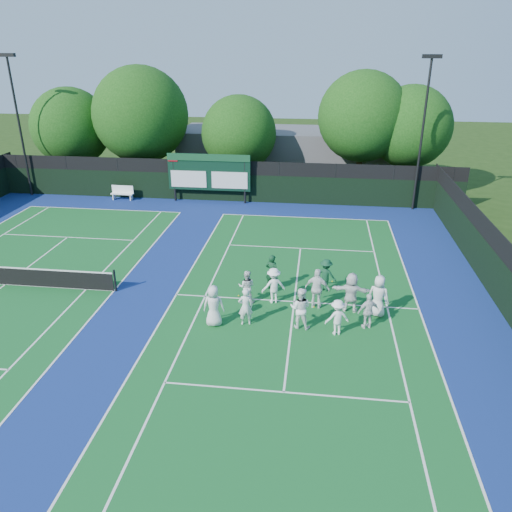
# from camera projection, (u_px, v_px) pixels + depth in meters

# --- Properties ---
(ground) EXTENTS (120.00, 120.00, 0.00)m
(ground) POSITION_uv_depth(u_px,v_px,m) (293.00, 313.00, 21.63)
(ground) COLOR #1B340E
(ground) RESTS_ON ground
(court_apron) EXTENTS (34.00, 32.00, 0.01)m
(court_apron) POSITION_uv_depth(u_px,v_px,m) (166.00, 294.00, 23.23)
(court_apron) COLOR navy
(court_apron) RESTS_ON ground
(near_court) EXTENTS (11.05, 23.85, 0.01)m
(near_court) POSITION_uv_depth(u_px,v_px,m) (294.00, 302.00, 22.54)
(near_court) COLOR #115621
(near_court) RESTS_ON ground
(left_court) EXTENTS (11.05, 23.85, 0.01)m
(left_court) POSITION_uv_depth(u_px,v_px,m) (5.00, 284.00, 24.15)
(left_court) COLOR #115621
(left_court) RESTS_ON ground
(back_fence) EXTENTS (34.00, 0.08, 3.00)m
(back_fence) POSITION_uv_depth(u_px,v_px,m) (224.00, 183.00, 36.37)
(back_fence) COLOR black
(back_fence) RESTS_ON ground
(divider_fence_right) EXTENTS (0.08, 32.00, 3.00)m
(divider_fence_right) POSITION_uv_depth(u_px,v_px,m) (509.00, 286.00, 20.97)
(divider_fence_right) COLOR black
(divider_fence_right) RESTS_ON ground
(scoreboard) EXTENTS (6.00, 0.21, 3.55)m
(scoreboard) POSITION_uv_depth(u_px,v_px,m) (209.00, 173.00, 35.79)
(scoreboard) COLOR black
(scoreboard) RESTS_ON ground
(clubhouse) EXTENTS (18.00, 6.00, 4.00)m
(clubhouse) POSITION_uv_depth(u_px,v_px,m) (287.00, 153.00, 42.95)
(clubhouse) COLOR #545458
(clubhouse) RESTS_ON ground
(light_pole_left) EXTENTS (1.20, 0.30, 10.12)m
(light_pole_left) POSITION_uv_depth(u_px,v_px,m) (17.00, 110.00, 35.88)
(light_pole_left) COLOR black
(light_pole_left) RESTS_ON ground
(light_pole_right) EXTENTS (1.20, 0.30, 10.12)m
(light_pole_right) POSITION_uv_depth(u_px,v_px,m) (424.00, 117.00, 32.59)
(light_pole_right) COLOR black
(light_pole_right) RESTS_ON ground
(tennis_net) EXTENTS (11.30, 0.10, 1.10)m
(tennis_net) POSITION_uv_depth(u_px,v_px,m) (3.00, 275.00, 23.96)
(tennis_net) COLOR black
(tennis_net) RESTS_ON ground
(bench) EXTENTS (1.69, 0.53, 1.06)m
(bench) POSITION_uv_depth(u_px,v_px,m) (122.00, 192.00, 36.99)
(bench) COLOR white
(bench) RESTS_ON ground
(tree_a) EXTENTS (6.18, 6.18, 7.67)m
(tree_a) POSITION_uv_depth(u_px,v_px,m) (73.00, 129.00, 39.91)
(tree_a) COLOR #301E0D
(tree_a) RESTS_ON ground
(tree_b) EXTENTS (7.39, 7.39, 9.32)m
(tree_b) POSITION_uv_depth(u_px,v_px,m) (143.00, 117.00, 38.83)
(tree_b) COLOR #301E0D
(tree_b) RESTS_ON ground
(tree_c) EXTENTS (5.75, 5.75, 7.25)m
(tree_c) POSITION_uv_depth(u_px,v_px,m) (241.00, 135.00, 38.42)
(tree_c) COLOR #301E0D
(tree_c) RESTS_ON ground
(tree_d) EXTENTS (6.61, 6.61, 9.08)m
(tree_d) POSITION_uv_depth(u_px,v_px,m) (365.00, 119.00, 36.81)
(tree_d) COLOR #301E0D
(tree_d) RESTS_ON ground
(tree_e) EXTENTS (5.99, 5.99, 8.10)m
(tree_e) POSITION_uv_depth(u_px,v_px,m) (412.00, 129.00, 36.66)
(tree_e) COLOR #301E0D
(tree_e) RESTS_ON ground
(tennis_ball_0) EXTENTS (0.07, 0.07, 0.07)m
(tennis_ball_0) POSITION_uv_depth(u_px,v_px,m) (239.00, 296.00, 23.03)
(tennis_ball_0) COLOR gold
(tennis_ball_0) RESTS_ON ground
(tennis_ball_1) EXTENTS (0.07, 0.07, 0.07)m
(tennis_ball_1) POSITION_uv_depth(u_px,v_px,m) (369.00, 309.00, 21.90)
(tennis_ball_1) COLOR gold
(tennis_ball_1) RESTS_ON ground
(tennis_ball_4) EXTENTS (0.07, 0.07, 0.07)m
(tennis_ball_4) POSITION_uv_depth(u_px,v_px,m) (332.00, 281.00, 24.39)
(tennis_ball_4) COLOR gold
(tennis_ball_4) RESTS_ON ground
(tennis_ball_5) EXTENTS (0.07, 0.07, 0.07)m
(tennis_ball_5) POSITION_uv_depth(u_px,v_px,m) (314.00, 307.00, 22.03)
(tennis_ball_5) COLOR gold
(tennis_ball_5) RESTS_ON ground
(player_front_0) EXTENTS (0.92, 0.65, 1.79)m
(player_front_0) POSITION_uv_depth(u_px,v_px,m) (214.00, 306.00, 20.37)
(player_front_0) COLOR silver
(player_front_0) RESTS_ON ground
(player_front_1) EXTENTS (0.68, 0.53, 1.65)m
(player_front_1) POSITION_uv_depth(u_px,v_px,m) (246.00, 307.00, 20.43)
(player_front_1) COLOR white
(player_front_1) RESTS_ON ground
(player_front_2) EXTENTS (0.94, 0.78, 1.78)m
(player_front_2) POSITION_uv_depth(u_px,v_px,m) (300.00, 308.00, 20.20)
(player_front_2) COLOR white
(player_front_2) RESTS_ON ground
(player_front_3) EXTENTS (1.11, 0.83, 1.52)m
(player_front_3) POSITION_uv_depth(u_px,v_px,m) (337.00, 317.00, 19.77)
(player_front_3) COLOR white
(player_front_3) RESTS_ON ground
(player_front_4) EXTENTS (0.99, 0.67, 1.55)m
(player_front_4) POSITION_uv_depth(u_px,v_px,m) (368.00, 311.00, 20.19)
(player_front_4) COLOR silver
(player_front_4) RESTS_ON ground
(player_back_0) EXTENTS (0.76, 0.59, 1.54)m
(player_back_0) POSITION_uv_depth(u_px,v_px,m) (247.00, 287.00, 22.24)
(player_back_0) COLOR silver
(player_back_0) RESTS_ON ground
(player_back_1) EXTENTS (1.24, 0.99, 1.67)m
(player_back_1) POSITION_uv_depth(u_px,v_px,m) (274.00, 286.00, 22.19)
(player_back_1) COLOR white
(player_back_1) RESTS_ON ground
(player_back_2) EXTENTS (1.15, 0.65, 1.85)m
(player_back_2) POSITION_uv_depth(u_px,v_px,m) (317.00, 289.00, 21.70)
(player_back_2) COLOR white
(player_back_2) RESTS_ON ground
(player_back_3) EXTENTS (1.72, 0.70, 1.81)m
(player_back_3) POSITION_uv_depth(u_px,v_px,m) (351.00, 292.00, 21.44)
(player_back_3) COLOR silver
(player_back_3) RESTS_ON ground
(player_back_4) EXTENTS (1.06, 0.87, 1.85)m
(player_back_4) POSITION_uv_depth(u_px,v_px,m) (378.00, 296.00, 21.09)
(player_back_4) COLOR silver
(player_back_4) RESTS_ON ground
(coach_left) EXTENTS (0.76, 0.63, 1.77)m
(coach_left) POSITION_uv_depth(u_px,v_px,m) (272.00, 272.00, 23.35)
(coach_left) COLOR #0E361D
(coach_left) RESTS_ON ground
(coach_right) EXTENTS (1.14, 0.84, 1.58)m
(coach_right) POSITION_uv_depth(u_px,v_px,m) (326.00, 275.00, 23.30)
(coach_right) COLOR #103B23
(coach_right) RESTS_ON ground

